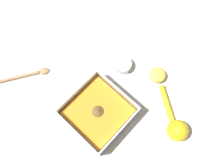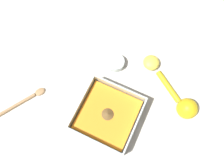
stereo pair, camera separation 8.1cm
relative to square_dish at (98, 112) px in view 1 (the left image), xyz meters
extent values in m
plane|color=beige|center=(-0.01, -0.03, -0.02)|extent=(4.00, 4.00, 0.00)
cube|color=silver|center=(0.00, 0.00, -0.02)|extent=(0.21, 0.21, 0.01)
cube|color=silver|center=(0.00, 0.10, 0.02)|extent=(0.21, 0.01, 0.06)
cube|color=silver|center=(0.00, -0.10, 0.02)|extent=(0.21, 0.01, 0.06)
cube|color=silver|center=(0.10, 0.00, 0.02)|extent=(0.01, 0.20, 0.06)
cube|color=silver|center=(-0.10, 0.00, 0.02)|extent=(0.01, 0.20, 0.06)
cube|color=orange|center=(0.00, 0.00, 0.00)|extent=(0.19, 0.19, 0.04)
cone|color=brown|center=(0.00, 0.00, 0.03)|extent=(0.04, 0.04, 0.02)
cylinder|color=silver|center=(0.06, -0.20, -0.01)|extent=(0.07, 0.07, 0.03)
cylinder|color=brown|center=(0.06, -0.20, -0.01)|extent=(0.06, 0.06, 0.02)
sphere|color=yellow|center=(-0.25, -0.14, 0.01)|extent=(0.08, 0.08, 0.08)
cylinder|color=yellow|center=(-0.16, -0.20, -0.01)|extent=(0.13, 0.10, 0.02)
ellipsoid|color=#EFDB4C|center=(-0.07, -0.26, -0.01)|extent=(0.06, 0.06, 0.04)
ellipsoid|color=tan|center=(0.28, 0.03, -0.02)|extent=(0.05, 0.05, 0.01)
cylinder|color=tan|center=(0.34, 0.12, -0.02)|extent=(0.11, 0.16, 0.01)
camera|label=1|loc=(-0.14, 0.08, 0.78)|focal=35.00mm
camera|label=2|loc=(-0.08, 0.13, 0.78)|focal=35.00mm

